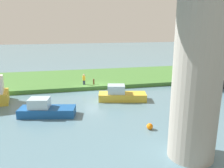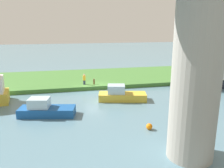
# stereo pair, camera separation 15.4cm
# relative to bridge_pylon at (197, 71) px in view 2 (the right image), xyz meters

# --- Properties ---
(ground_plane) EXTENTS (160.00, 160.00, 0.00)m
(ground_plane) POSITION_rel_bridge_pylon_xyz_m (3.61, -16.29, -5.43)
(ground_plane) COLOR slate
(grassy_bank) EXTENTS (80.00, 12.00, 0.50)m
(grassy_bank) POSITION_rel_bridge_pylon_xyz_m (3.61, -22.29, -5.18)
(grassy_bank) COLOR #427533
(grassy_bank) RESTS_ON ground
(bridge_pylon) EXTENTS (2.81, 2.81, 10.85)m
(bridge_pylon) POSITION_rel_bridge_pylon_xyz_m (0.00, 0.00, 0.00)
(bridge_pylon) COLOR #9E998E
(bridge_pylon) RESTS_ON ground
(person_on_bank) EXTENTS (0.47, 0.47, 1.39)m
(person_on_bank) POSITION_rel_bridge_pylon_xyz_m (4.81, -17.62, -4.22)
(person_on_bank) COLOR #2D334C
(person_on_bank) RESTS_ON grassy_bank
(mooring_post) EXTENTS (0.20, 0.20, 0.73)m
(mooring_post) POSITION_rel_bridge_pylon_xyz_m (3.57, -17.37, -4.56)
(mooring_post) COLOR brown
(mooring_post) RESTS_ON grassy_bank
(skiff_small) EXTENTS (9.09, 3.29, 4.60)m
(skiff_small) POSITION_rel_bridge_pylon_xyz_m (-12.61, -14.65, -3.72)
(skiff_small) COLOR #1E232D
(skiff_small) RESTS_ON ground
(motorboat_white) EXTENTS (5.41, 2.91, 1.71)m
(motorboat_white) POSITION_rel_bridge_pylon_xyz_m (1.40, -11.73, -4.81)
(motorboat_white) COLOR gold
(motorboat_white) RESTS_ON ground
(pontoon_yellow) EXTENTS (5.23, 2.72, 1.66)m
(pontoon_yellow) POSITION_rel_bridge_pylon_xyz_m (9.21, -8.88, -4.83)
(pontoon_yellow) COLOR #195199
(pontoon_yellow) RESTS_ON ground
(marker_buoy) EXTENTS (0.50, 0.50, 0.50)m
(marker_buoy) POSITION_rel_bridge_pylon_xyz_m (1.05, -4.11, -5.18)
(marker_buoy) COLOR orange
(marker_buoy) RESTS_ON ground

